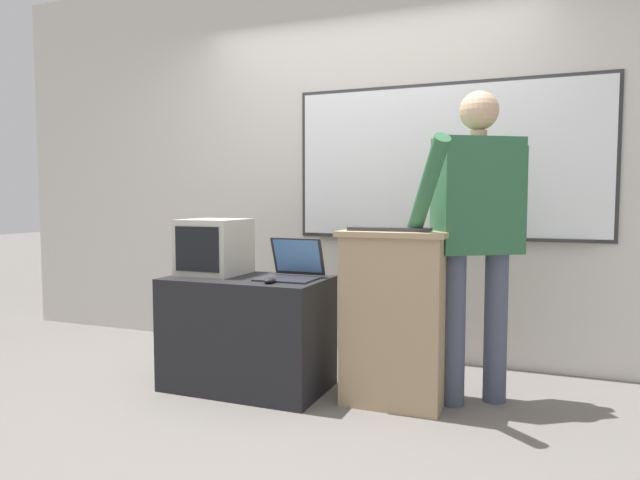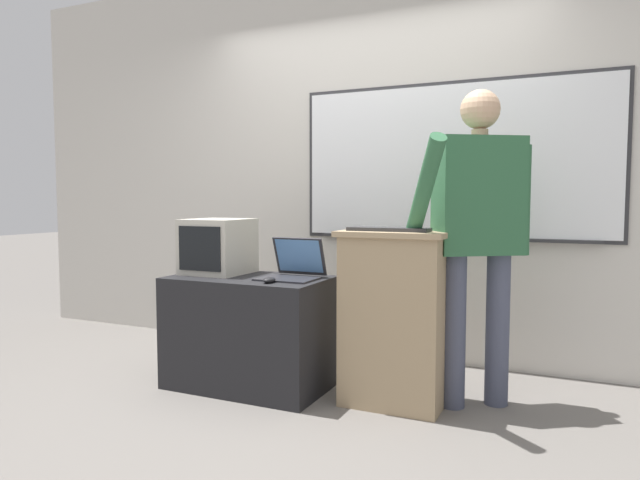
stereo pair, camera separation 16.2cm
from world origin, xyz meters
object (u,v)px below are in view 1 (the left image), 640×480
object	(u,v)px
computer_mouse_by_laptop	(270,280)
crt_monitor	(214,247)
person_presenter	(477,223)
lectern_podium	(396,316)
wireless_keyboard	(389,229)
side_desk	(248,333)
laptop	(293,266)

from	to	relation	value
computer_mouse_by_laptop	crt_monitor	xyz separation A→B (m)	(-0.51, 0.23, 0.16)
person_presenter	crt_monitor	distance (m)	1.61
lectern_podium	person_presenter	distance (m)	0.69
person_presenter	wireless_keyboard	world-z (taller)	person_presenter
person_presenter	computer_mouse_by_laptop	xyz separation A→B (m)	(-1.09, -0.40, -0.33)
side_desk	computer_mouse_by_laptop	bearing A→B (deg)	-35.09
crt_monitor	laptop	bearing A→B (deg)	1.50
person_presenter	wireless_keyboard	xyz separation A→B (m)	(-0.45, -0.19, -0.04)
laptop	computer_mouse_by_laptop	size ratio (longest dim) A/B	3.37
computer_mouse_by_laptop	side_desk	bearing A→B (deg)	144.91
side_desk	crt_monitor	bearing A→B (deg)	166.64
wireless_keyboard	crt_monitor	distance (m)	1.15
lectern_podium	wireless_keyboard	distance (m)	0.50
computer_mouse_by_laptop	crt_monitor	size ratio (longest dim) A/B	0.25
lectern_podium	side_desk	size ratio (longest dim) A/B	1.02
computer_mouse_by_laptop	crt_monitor	distance (m)	0.58
side_desk	laptop	distance (m)	0.50
person_presenter	wireless_keyboard	bearing A→B (deg)	169.53
lectern_podium	side_desk	distance (m)	0.92
computer_mouse_by_laptop	wireless_keyboard	bearing A→B (deg)	18.30
wireless_keyboard	computer_mouse_by_laptop	bearing A→B (deg)	-161.70
person_presenter	computer_mouse_by_laptop	distance (m)	1.20
crt_monitor	person_presenter	bearing A→B (deg)	6.08
laptop	crt_monitor	xyz separation A→B (m)	(-0.54, -0.01, 0.10)
wireless_keyboard	laptop	bearing A→B (deg)	176.89
side_desk	person_presenter	size ratio (longest dim) A/B	0.55
side_desk	laptop	size ratio (longest dim) A/B	2.87
side_desk	lectern_podium	bearing A→B (deg)	6.35
side_desk	laptop	world-z (taller)	laptop
side_desk	laptop	bearing A→B (deg)	16.04
side_desk	person_presenter	distance (m)	1.51
computer_mouse_by_laptop	lectern_podium	bearing A→B (deg)	21.80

